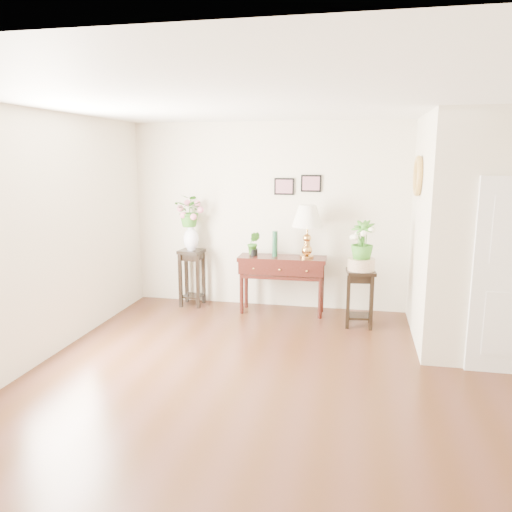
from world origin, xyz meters
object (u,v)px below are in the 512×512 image
(table_lamp, at_px, (307,234))
(plant_stand_b, at_px, (360,298))
(console_table, at_px, (282,285))
(plant_stand_a, at_px, (192,278))

(table_lamp, height_order, plant_stand_b, table_lamp)
(console_table, bearing_deg, plant_stand_b, -19.18)
(console_table, height_order, plant_stand_a, plant_stand_a)
(plant_stand_a, distance_m, plant_stand_b, 2.60)
(plant_stand_b, bearing_deg, console_table, 162.17)
(table_lamp, distance_m, plant_stand_a, 1.94)
(console_table, xyz_separation_m, table_lamp, (0.36, 0.00, 0.78))
(console_table, xyz_separation_m, plant_stand_b, (1.13, -0.36, -0.03))
(console_table, bearing_deg, table_lamp, -1.35)
(console_table, distance_m, plant_stand_b, 1.19)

